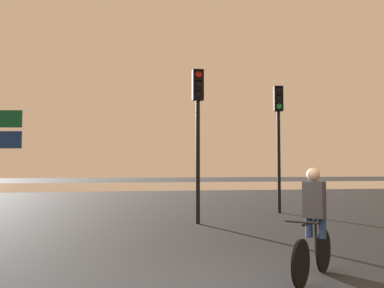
{
  "coord_description": "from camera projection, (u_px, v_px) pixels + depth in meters",
  "views": [
    {
      "loc": [
        -1.42,
        -5.42,
        1.63
      ],
      "look_at": [
        0.5,
        5.0,
        2.2
      ],
      "focal_mm": 40.0,
      "sensor_mm": 36.0,
      "label": 1
    }
  ],
  "objects": [
    {
      "name": "water_strip",
      "position": [
        130.0,
        186.0,
        36.5
      ],
      "size": [
        80.0,
        16.0,
        0.01
      ],
      "primitive_type": "cube",
      "color": "#9E937F",
      "rests_on": "ground"
    },
    {
      "name": "traffic_light_far_right",
      "position": [
        279.0,
        125.0,
        15.29
      ],
      "size": [
        0.35,
        0.37,
        4.53
      ],
      "rotation": [
        0.0,
        0.0,
        3.0
      ],
      "color": "black",
      "rests_on": "ground"
    },
    {
      "name": "traffic_light_center",
      "position": [
        198.0,
        116.0,
        12.43
      ],
      "size": [
        0.32,
        0.34,
        4.47
      ],
      "rotation": [
        0.0,
        0.0,
        3.12
      ],
      "color": "black",
      "rests_on": "ground"
    },
    {
      "name": "cyclist",
      "position": [
        314.0,
        222.0,
        6.27
      ],
      "size": [
        1.21,
        1.26,
        1.62
      ],
      "rotation": [
        0.0,
        0.0,
        2.38
      ],
      "color": "black",
      "rests_on": "ground"
    }
  ]
}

